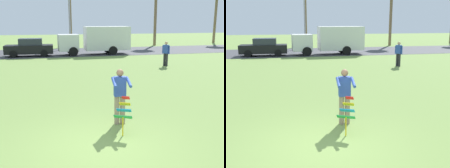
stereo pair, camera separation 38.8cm
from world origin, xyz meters
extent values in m
plane|color=olive|center=(0.00, 0.00, 0.00)|extent=(120.00, 120.00, 0.00)
cube|color=#424247|center=(0.00, 22.04, 0.01)|extent=(120.00, 8.00, 0.01)
cylinder|color=gray|center=(0.93, 1.48, 0.45)|extent=(0.16, 0.16, 0.90)
cylinder|color=gray|center=(0.75, 1.50, 0.45)|extent=(0.16, 0.16, 0.90)
cube|color=#2D4CA5|center=(0.84, 1.49, 1.20)|extent=(0.38, 0.25, 0.60)
sphere|color=#9E7051|center=(0.84, 1.49, 1.62)|extent=(0.22, 0.22, 0.22)
cylinder|color=#2D4CA5|center=(1.03, 1.22, 1.38)|extent=(0.14, 0.59, 0.24)
cylinder|color=#2D4CA5|center=(0.60, 1.26, 1.38)|extent=(0.14, 0.59, 0.24)
cube|color=red|center=(0.88, 0.99, 0.97)|extent=(0.26, 0.22, 0.12)
cube|color=yellow|center=(0.81, 0.84, 0.83)|extent=(0.35, 0.26, 0.12)
cube|color=#1E99D8|center=(0.74, 0.70, 0.70)|extent=(0.44, 0.31, 0.12)
cube|color=green|center=(0.67, 0.55, 0.56)|extent=(0.52, 0.35, 0.12)
cylinder|color=yellow|center=(0.67, 0.55, 0.28)|extent=(0.04, 0.04, 0.56)
cube|color=black|center=(-2.60, 19.64, 0.64)|extent=(4.24, 1.81, 0.76)
cube|color=#282D38|center=(-2.45, 19.63, 1.30)|extent=(2.05, 1.45, 0.60)
cylinder|color=black|center=(-3.93, 18.87, 0.32)|extent=(0.65, 0.24, 0.64)
cylinder|color=black|center=(-3.88, 20.48, 0.32)|extent=(0.65, 0.24, 0.64)
cylinder|color=black|center=(-1.32, 18.80, 0.32)|extent=(0.65, 0.24, 0.64)
cylinder|color=black|center=(-1.28, 20.41, 0.32)|extent=(0.65, 0.24, 0.64)
cube|color=silver|center=(0.89, 19.57, 1.17)|extent=(1.85, 1.94, 1.50)
cube|color=silver|center=(4.58, 19.66, 1.52)|extent=(4.25, 2.10, 2.20)
cylinder|color=black|center=(1.26, 18.66, 0.42)|extent=(0.85, 0.30, 0.84)
cylinder|color=black|center=(1.21, 20.50, 0.42)|extent=(0.85, 0.30, 0.84)
cylinder|color=black|center=(4.96, 18.75, 0.42)|extent=(0.85, 0.30, 0.84)
cylinder|color=black|center=(4.92, 20.59, 0.42)|extent=(0.85, 0.30, 0.84)
cylinder|color=brown|center=(2.13, 29.60, 3.81)|extent=(0.36, 0.36, 7.61)
cylinder|color=brown|center=(12.85, 27.69, 3.52)|extent=(0.36, 0.36, 7.04)
cylinder|color=#9E9EA3|center=(1.78, 26.56, 3.50)|extent=(0.16, 0.16, 7.00)
cylinder|color=#26262B|center=(7.08, 11.54, 0.45)|extent=(0.16, 0.16, 0.90)
cylinder|color=#26262B|center=(6.97, 11.67, 0.45)|extent=(0.16, 0.16, 0.90)
cube|color=#2D4CA5|center=(7.03, 11.61, 1.20)|extent=(0.40, 0.42, 0.60)
sphere|color=tan|center=(7.03, 11.61, 1.62)|extent=(0.22, 0.22, 0.22)
cylinder|color=#2D4CA5|center=(7.18, 11.42, 1.17)|extent=(0.09, 0.09, 0.58)
cylinder|color=#2D4CA5|center=(6.88, 11.79, 1.17)|extent=(0.09, 0.09, 0.58)
camera|label=1|loc=(-1.36, -6.37, 3.15)|focal=44.23mm
camera|label=2|loc=(-0.98, -6.45, 3.15)|focal=44.23mm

